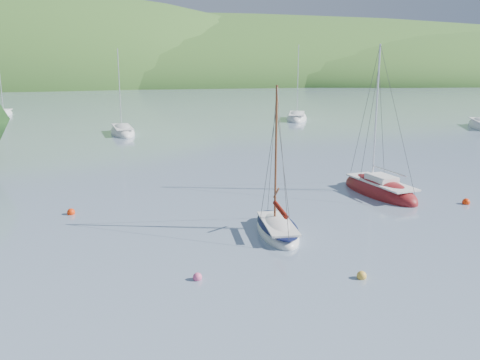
{
  "coord_description": "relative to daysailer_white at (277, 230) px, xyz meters",
  "views": [
    {
      "loc": [
        -3.99,
        -21.2,
        9.27
      ],
      "look_at": [
        0.35,
        8.0,
        2.16
      ],
      "focal_mm": 40.0,
      "sensor_mm": 36.0,
      "label": 1
    }
  ],
  "objects": [
    {
      "name": "ground",
      "position": [
        -1.85,
        -4.78,
        -0.2
      ],
      "size": [
        700.0,
        700.0,
        0.0
      ],
      "primitive_type": "plane",
      "color": "slate",
      "rests_on": "ground"
    },
    {
      "name": "mooring_buoys",
      "position": [
        0.67,
        0.45,
        -0.08
      ],
      "size": [
        24.53,
        11.62,
        0.48
      ],
      "color": "gold",
      "rests_on": "ground"
    },
    {
      "name": "distant_sloop_b",
      "position": [
        12.94,
        46.45,
        -0.01
      ],
      "size": [
        4.76,
        8.23,
        11.09
      ],
      "rotation": [
        0.0,
        0.0,
        -0.28
      ],
      "color": "white",
      "rests_on": "ground"
    },
    {
      "name": "shoreline_hills",
      "position": [
        -11.51,
        167.64,
        -0.2
      ],
      "size": [
        690.0,
        135.0,
        56.0
      ],
      "color": "#336125",
      "rests_on": "ground"
    },
    {
      "name": "daysailer_white",
      "position": [
        0.0,
        0.0,
        0.0
      ],
      "size": [
        1.96,
        5.33,
        8.19
      ],
      "rotation": [
        0.0,
        0.0,
        0.0
      ],
      "color": "white",
      "rests_on": "ground"
    },
    {
      "name": "distant_sloop_c",
      "position": [
        -29.2,
        57.82,
        -0.04
      ],
      "size": [
        2.67,
        6.39,
        8.91
      ],
      "rotation": [
        0.0,
        0.0,
        -0.08
      ],
      "color": "white",
      "rests_on": "ground"
    },
    {
      "name": "sloop_red",
      "position": [
        8.47,
        6.8,
        0.01
      ],
      "size": [
        4.11,
        7.54,
        10.59
      ],
      "rotation": [
        0.0,
        0.0,
        0.24
      ],
      "color": "maroon",
      "rests_on": "ground"
    },
    {
      "name": "distant_sloop_a",
      "position": [
        -10.25,
        36.55,
        -0.02
      ],
      "size": [
        3.86,
        7.68,
        10.46
      ],
      "rotation": [
        0.0,
        0.0,
        0.18
      ],
      "color": "white",
      "rests_on": "ground"
    }
  ]
}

